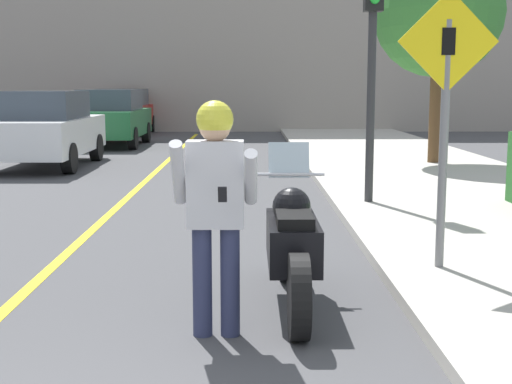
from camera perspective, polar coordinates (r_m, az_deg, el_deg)
road_center_line at (r=8.99m, az=-13.21°, el=-3.20°), size 0.12×36.00×0.01m
building_backdrop at (r=28.74m, az=-3.36°, el=13.78°), size 28.00×1.20×8.89m
motorcycle at (r=5.83m, az=2.92°, el=-4.28°), size 0.62×2.19×1.30m
person_biker at (r=5.02m, az=-3.27°, el=-0.21°), size 0.59×0.47×1.69m
crossing_sign at (r=6.72m, az=14.92°, el=6.85°), size 0.91×0.08×2.52m
traffic_light at (r=10.44m, az=9.32°, el=12.49°), size 0.26×0.30×3.47m
street_tree at (r=16.24m, az=14.38°, el=13.76°), size 2.80×2.80×4.65m
parked_car_white at (r=16.46m, az=-16.53°, el=4.89°), size 1.88×4.20×1.68m
parked_car_green at (r=21.77m, az=-11.49°, el=5.87°), size 1.88×4.20×1.68m
parked_car_red at (r=27.04m, az=-10.51°, el=6.38°), size 1.88×4.20×1.68m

